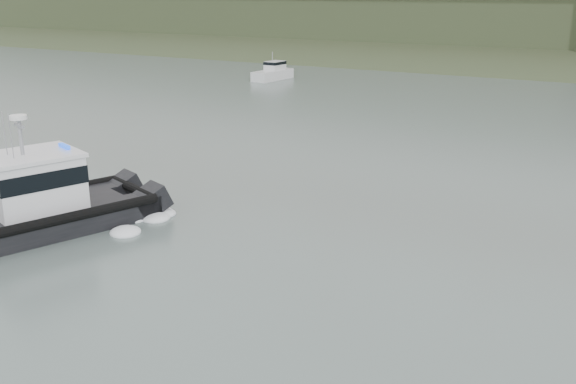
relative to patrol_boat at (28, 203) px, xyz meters
name	(u,v)px	position (x,y,z in m)	size (l,w,h in m)	color
ground	(151,342)	(11.41, -4.68, -1.42)	(400.00, 400.00, 0.00)	#4F5E59
patrol_boat	(28,203)	(0.00, 0.00, 0.00)	(7.88, 12.43, 5.67)	black
motorboat	(273,72)	(-18.04, 51.12, -0.54)	(2.50, 6.52, 3.53)	silver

